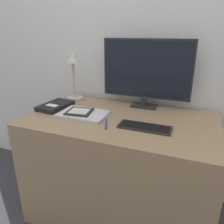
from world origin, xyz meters
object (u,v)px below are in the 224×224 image
(keyboard, at_px, (145,127))
(pen, at_px, (106,124))
(laptop, at_px, (84,114))
(desk_lamp, at_px, (73,72))
(ereader, at_px, (79,112))
(notebook, at_px, (55,106))
(monitor, at_px, (146,72))

(keyboard, xyz_separation_m, pen, (-0.22, -0.03, -0.00))
(laptop, height_order, desk_lamp, desk_lamp)
(ereader, height_order, notebook, notebook)
(desk_lamp, xyz_separation_m, pen, (0.43, -0.37, -0.21))
(keyboard, bearing_deg, ereader, 173.99)
(pen, bearing_deg, laptop, 156.28)
(keyboard, xyz_separation_m, notebook, (-0.67, 0.11, 0.01))
(keyboard, distance_m, laptop, 0.42)
(monitor, relative_size, pen, 4.46)
(laptop, bearing_deg, notebook, 166.92)
(monitor, xyz_separation_m, pen, (-0.13, -0.40, -0.25))
(desk_lamp, height_order, notebook, desk_lamp)
(notebook, height_order, pen, notebook)
(laptop, bearing_deg, ereader, -171.56)
(desk_lamp, bearing_deg, pen, -40.89)
(keyboard, distance_m, notebook, 0.68)
(notebook, xyz_separation_m, pen, (0.45, -0.15, -0.01))
(ereader, relative_size, desk_lamp, 0.48)
(laptop, relative_size, notebook, 1.15)
(keyboard, height_order, notebook, notebook)
(laptop, xyz_separation_m, pen, (0.19, -0.09, -0.00))
(laptop, xyz_separation_m, desk_lamp, (-0.23, 0.28, 0.21))
(monitor, xyz_separation_m, notebook, (-0.58, -0.25, -0.24))
(keyboard, relative_size, notebook, 1.11)
(keyboard, bearing_deg, pen, -171.02)
(ereader, bearing_deg, laptop, 8.44)
(keyboard, relative_size, laptop, 0.97)
(keyboard, distance_m, desk_lamp, 0.76)
(desk_lamp, bearing_deg, notebook, -96.66)
(pen, bearing_deg, notebook, 162.20)
(monitor, bearing_deg, laptop, -135.86)
(ereader, bearing_deg, keyboard, -6.01)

